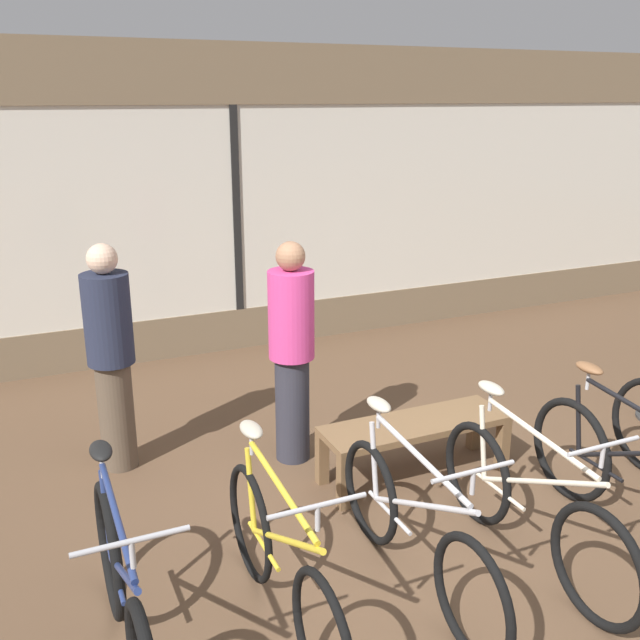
# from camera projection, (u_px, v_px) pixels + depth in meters

# --- Properties ---
(ground_plane) EXTENTS (24.00, 24.00, 0.00)m
(ground_plane) POSITION_uv_depth(u_px,v_px,m) (445.00, 552.00, 4.39)
(ground_plane) COLOR brown
(shop_back_wall) EXTENTS (12.00, 0.08, 3.20)m
(shop_back_wall) POSITION_uv_depth(u_px,v_px,m) (235.00, 200.00, 7.47)
(shop_back_wall) COLOR #7A664C
(shop_back_wall) RESTS_ON ground_plane
(bicycle_far_left) EXTENTS (0.46, 1.77, 1.05)m
(bicycle_far_left) POSITION_uv_depth(u_px,v_px,m) (125.00, 604.00, 3.36)
(bicycle_far_left) COLOR black
(bicycle_far_left) RESTS_ON ground_plane
(bicycle_left) EXTENTS (0.46, 1.71, 1.02)m
(bicycle_left) POSITION_uv_depth(u_px,v_px,m) (281.00, 566.00, 3.65)
(bicycle_left) COLOR black
(bicycle_left) RESTS_ON ground_plane
(bicycle_center_left) EXTENTS (0.46, 1.73, 1.01)m
(bicycle_center_left) POSITION_uv_depth(u_px,v_px,m) (414.00, 530.00, 3.97)
(bicycle_center_left) COLOR black
(bicycle_center_left) RESTS_ON ground_plane
(bicycle_center_right) EXTENTS (0.46, 1.73, 1.02)m
(bicycle_center_right) POSITION_uv_depth(u_px,v_px,m) (529.00, 508.00, 4.18)
(bicycle_center_right) COLOR black
(bicycle_center_right) RESTS_ON ground_plane
(bicycle_right) EXTENTS (0.46, 1.75, 1.04)m
(bicycle_right) POSITION_uv_depth(u_px,v_px,m) (628.00, 480.00, 4.45)
(bicycle_right) COLOR black
(bicycle_right) RESTS_ON ground_plane
(display_bench) EXTENTS (1.40, 0.44, 0.44)m
(display_bench) POSITION_uv_depth(u_px,v_px,m) (415.00, 431.00, 5.17)
(display_bench) COLOR brown
(display_bench) RESTS_ON ground_plane
(customer_near_rack) EXTENTS (0.47, 0.47, 1.70)m
(customer_near_rack) POSITION_uv_depth(u_px,v_px,m) (292.00, 349.00, 5.27)
(customer_near_rack) COLOR #2D2D38
(customer_near_rack) RESTS_ON ground_plane
(customer_by_window) EXTENTS (0.44, 0.44, 1.71)m
(customer_by_window) POSITION_uv_depth(u_px,v_px,m) (111.00, 354.00, 5.15)
(customer_by_window) COLOR brown
(customer_by_window) RESTS_ON ground_plane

